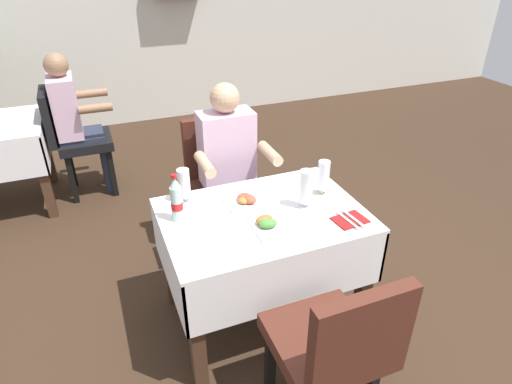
{
  "coord_description": "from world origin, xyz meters",
  "views": [
    {
      "loc": [
        -0.87,
        -1.65,
        2.02
      ],
      "look_at": [
        -0.11,
        0.27,
        0.83
      ],
      "focal_mm": 30.55,
      "sensor_mm": 36.0,
      "label": 1
    }
  ],
  "objects_px": {
    "main_dining_table": "(263,241)",
    "cola_bottle_primary": "(176,200)",
    "chair_far_diner_seat": "(220,181)",
    "beer_glass_right": "(306,189)",
    "napkin_cutlery_set": "(350,220)",
    "background_patron": "(75,118)",
    "seated_diner_far": "(230,166)",
    "beer_glass_left": "(323,178)",
    "chair_near_camera_side": "(334,346)",
    "plate_near_camera": "(272,224)",
    "background_chair_right": "(73,136)",
    "beer_glass_middle": "(184,185)",
    "plate_far_diner": "(247,201)"
  },
  "relations": [
    {
      "from": "main_dining_table",
      "to": "cola_bottle_primary",
      "type": "bearing_deg",
      "value": 165.76
    },
    {
      "from": "chair_far_diner_seat",
      "to": "beer_glass_right",
      "type": "relative_size",
      "value": 4.37
    },
    {
      "from": "napkin_cutlery_set",
      "to": "background_patron",
      "type": "bearing_deg",
      "value": 119.68
    },
    {
      "from": "cola_bottle_primary",
      "to": "seated_diner_far",
      "type": "bearing_deg",
      "value": 49.6
    },
    {
      "from": "main_dining_table",
      "to": "beer_glass_left",
      "type": "relative_size",
      "value": 5.2
    },
    {
      "from": "beer_glass_right",
      "to": "napkin_cutlery_set",
      "type": "distance_m",
      "value": 0.28
    },
    {
      "from": "beer_glass_right",
      "to": "napkin_cutlery_set",
      "type": "relative_size",
      "value": 1.14
    },
    {
      "from": "chair_near_camera_side",
      "to": "beer_glass_left",
      "type": "xyz_separation_m",
      "value": [
        0.4,
        0.84,
        0.3
      ]
    },
    {
      "from": "beer_glass_right",
      "to": "napkin_cutlery_set",
      "type": "bearing_deg",
      "value": -53.35
    },
    {
      "from": "seated_diner_far",
      "to": "plate_near_camera",
      "type": "bearing_deg",
      "value": -93.24
    },
    {
      "from": "napkin_cutlery_set",
      "to": "background_patron",
      "type": "height_order",
      "value": "background_patron"
    },
    {
      "from": "background_chair_right",
      "to": "chair_near_camera_side",
      "type": "bearing_deg",
      "value": -71.48
    },
    {
      "from": "plate_near_camera",
      "to": "background_patron",
      "type": "relative_size",
      "value": 0.19
    },
    {
      "from": "beer_glass_right",
      "to": "cola_bottle_primary",
      "type": "xyz_separation_m",
      "value": [
        -0.68,
        0.13,
        0.0
      ]
    },
    {
      "from": "beer_glass_middle",
      "to": "cola_bottle_primary",
      "type": "height_order",
      "value": "cola_bottle_primary"
    },
    {
      "from": "seated_diner_far",
      "to": "plate_far_diner",
      "type": "height_order",
      "value": "seated_diner_far"
    },
    {
      "from": "chair_far_diner_seat",
      "to": "background_patron",
      "type": "xyz_separation_m",
      "value": [
        -0.89,
        1.25,
        0.16
      ]
    },
    {
      "from": "chair_near_camera_side",
      "to": "seated_diner_far",
      "type": "bearing_deg",
      "value": 88.48
    },
    {
      "from": "napkin_cutlery_set",
      "to": "background_patron",
      "type": "relative_size",
      "value": 0.15
    },
    {
      "from": "seated_diner_far",
      "to": "beer_glass_middle",
      "type": "distance_m",
      "value": 0.57
    },
    {
      "from": "beer_glass_middle",
      "to": "chair_far_diner_seat",
      "type": "bearing_deg",
      "value": 54.39
    },
    {
      "from": "beer_glass_left",
      "to": "background_chair_right",
      "type": "xyz_separation_m",
      "value": [
        -1.34,
        1.96,
        -0.3
      ]
    },
    {
      "from": "cola_bottle_primary",
      "to": "background_patron",
      "type": "distance_m",
      "value": 1.97
    },
    {
      "from": "chair_near_camera_side",
      "to": "cola_bottle_primary",
      "type": "height_order",
      "value": "cola_bottle_primary"
    },
    {
      "from": "chair_far_diner_seat",
      "to": "plate_far_diner",
      "type": "xyz_separation_m",
      "value": [
        -0.04,
        -0.65,
        0.21
      ]
    },
    {
      "from": "background_patron",
      "to": "main_dining_table",
      "type": "bearing_deg",
      "value": -66.29
    },
    {
      "from": "chair_far_diner_seat",
      "to": "plate_near_camera",
      "type": "relative_size",
      "value": 4.04
    },
    {
      "from": "beer_glass_left",
      "to": "napkin_cutlery_set",
      "type": "xyz_separation_m",
      "value": [
        -0.0,
        -0.3,
        -0.1
      ]
    },
    {
      "from": "seated_diner_far",
      "to": "beer_glass_middle",
      "type": "height_order",
      "value": "seated_diner_far"
    },
    {
      "from": "main_dining_table",
      "to": "beer_glass_right",
      "type": "xyz_separation_m",
      "value": [
        0.24,
        -0.02,
        0.29
      ]
    },
    {
      "from": "beer_glass_right",
      "to": "background_chair_right",
      "type": "relative_size",
      "value": 0.23
    },
    {
      "from": "chair_near_camera_side",
      "to": "plate_near_camera",
      "type": "height_order",
      "value": "chair_near_camera_side"
    },
    {
      "from": "plate_near_camera",
      "to": "background_chair_right",
      "type": "xyz_separation_m",
      "value": [
        -0.93,
        2.16,
        -0.21
      ]
    },
    {
      "from": "chair_near_camera_side",
      "to": "beer_glass_middle",
      "type": "xyz_separation_m",
      "value": [
        -0.36,
        1.05,
        0.29
      ]
    },
    {
      "from": "beer_glass_left",
      "to": "background_patron",
      "type": "bearing_deg",
      "value": 123.35
    },
    {
      "from": "beer_glass_middle",
      "to": "background_chair_right",
      "type": "xyz_separation_m",
      "value": [
        -0.58,
        1.75,
        -0.29
      ]
    },
    {
      "from": "main_dining_table",
      "to": "background_patron",
      "type": "xyz_separation_m",
      "value": [
        -0.89,
        2.03,
        0.15
      ]
    },
    {
      "from": "cola_bottle_primary",
      "to": "plate_near_camera",
      "type": "bearing_deg",
      "value": -29.61
    },
    {
      "from": "napkin_cutlery_set",
      "to": "beer_glass_middle",
      "type": "bearing_deg",
      "value": 145.9
    },
    {
      "from": "plate_near_camera",
      "to": "background_patron",
      "type": "bearing_deg",
      "value": 112.24
    },
    {
      "from": "background_chair_right",
      "to": "background_patron",
      "type": "bearing_deg",
      "value": 0.0
    },
    {
      "from": "main_dining_table",
      "to": "cola_bottle_primary",
      "type": "height_order",
      "value": "cola_bottle_primary"
    },
    {
      "from": "plate_near_camera",
      "to": "beer_glass_left",
      "type": "bearing_deg",
      "value": 26.25
    },
    {
      "from": "plate_near_camera",
      "to": "beer_glass_middle",
      "type": "bearing_deg",
      "value": 130.38
    },
    {
      "from": "chair_far_diner_seat",
      "to": "background_patron",
      "type": "relative_size",
      "value": 0.77
    },
    {
      "from": "background_chair_right",
      "to": "background_patron",
      "type": "xyz_separation_m",
      "value": [
        0.05,
        0.0,
        0.16
      ]
    },
    {
      "from": "main_dining_table",
      "to": "seated_diner_far",
      "type": "relative_size",
      "value": 0.86
    },
    {
      "from": "beer_glass_middle",
      "to": "background_chair_right",
      "type": "relative_size",
      "value": 0.21
    },
    {
      "from": "plate_far_diner",
      "to": "beer_glass_right",
      "type": "distance_m",
      "value": 0.34
    },
    {
      "from": "background_chair_right",
      "to": "seated_diner_far",
      "type": "bearing_deg",
      "value": -54.27
    }
  ]
}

